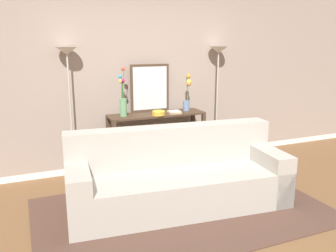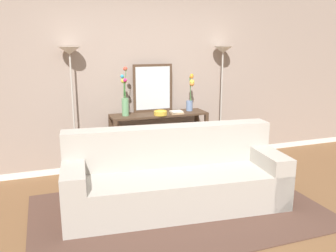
# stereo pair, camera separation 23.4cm
# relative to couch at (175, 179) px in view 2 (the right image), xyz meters

# --- Properties ---
(ground_plane) EXTENTS (16.00, 16.00, 0.02)m
(ground_plane) POSITION_rel_couch_xyz_m (0.08, -0.55, -0.33)
(ground_plane) COLOR brown
(back_wall) EXTENTS (12.00, 0.15, 3.08)m
(back_wall) POSITION_rel_couch_xyz_m (0.08, 1.52, 1.22)
(back_wall) COLOR white
(back_wall) RESTS_ON ground
(area_rug) EXTENTS (3.15, 1.90, 0.01)m
(area_rug) POSITION_rel_couch_xyz_m (-0.01, -0.16, -0.31)
(area_rug) COLOR #51382D
(area_rug) RESTS_ON ground
(couch) EXTENTS (2.50, 1.09, 0.88)m
(couch) POSITION_rel_couch_xyz_m (0.00, 0.00, 0.00)
(couch) COLOR #ADA89E
(couch) RESTS_ON ground
(console_table) EXTENTS (1.38, 0.39, 0.84)m
(console_table) POSITION_rel_couch_xyz_m (0.20, 1.17, 0.27)
(console_table) COLOR #473323
(console_table) RESTS_ON ground
(floor_lamp_left) EXTENTS (0.28, 0.28, 1.77)m
(floor_lamp_left) POSITION_rel_couch_xyz_m (-0.96, 1.28, 1.07)
(floor_lamp_left) COLOR #B7B2A8
(floor_lamp_left) RESTS_ON ground
(floor_lamp_right) EXTENTS (0.28, 0.28, 1.76)m
(floor_lamp_right) POSITION_rel_couch_xyz_m (1.25, 1.28, 1.07)
(floor_lamp_right) COLOR #B7B2A8
(floor_lamp_right) RESTS_ON ground
(wall_mirror) EXTENTS (0.58, 0.02, 0.68)m
(wall_mirror) POSITION_rel_couch_xyz_m (0.17, 1.34, 0.86)
(wall_mirror) COLOR #473323
(wall_mirror) RESTS_ON console_table
(vase_tall_flowers) EXTENTS (0.10, 0.12, 0.66)m
(vase_tall_flowers) POSITION_rel_couch_xyz_m (-0.28, 1.18, 0.76)
(vase_tall_flowers) COLOR #669E6B
(vase_tall_flowers) RESTS_ON console_table
(vase_short_flowers) EXTENTS (0.11, 0.11, 0.54)m
(vase_short_flowers) POSITION_rel_couch_xyz_m (0.70, 1.20, 0.75)
(vase_short_flowers) COLOR #6B84AD
(vase_short_flowers) RESTS_ON console_table
(fruit_bowl) EXTENTS (0.18, 0.18, 0.06)m
(fruit_bowl) POSITION_rel_couch_xyz_m (0.19, 1.05, 0.55)
(fruit_bowl) COLOR gold
(fruit_bowl) RESTS_ON console_table
(book_stack) EXTENTS (0.19, 0.14, 0.04)m
(book_stack) POSITION_rel_couch_xyz_m (0.43, 1.06, 0.54)
(book_stack) COLOR tan
(book_stack) RESTS_ON console_table
(book_row_under_console) EXTENTS (0.38, 0.17, 0.13)m
(book_row_under_console) POSITION_rel_couch_xyz_m (-0.17, 1.17, -0.26)
(book_row_under_console) COLOR #2D2D33
(book_row_under_console) RESTS_ON ground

